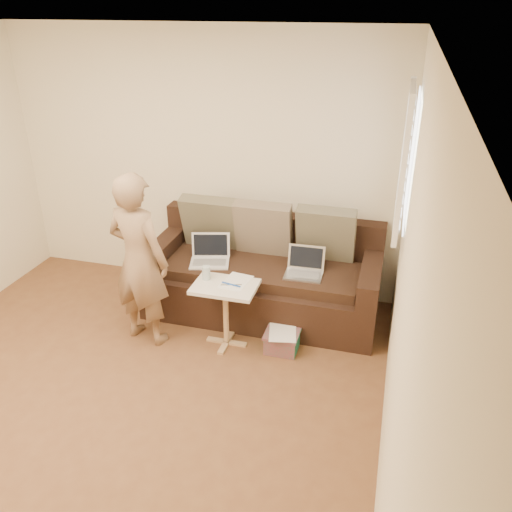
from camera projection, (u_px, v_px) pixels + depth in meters
name	position (u px, v px, depth m)	size (l,w,h in m)	color
floor	(101.00, 419.00, 3.85)	(4.50, 4.50, 0.00)	brown
ceiling	(35.00, 37.00, 2.71)	(4.50, 4.50, 0.00)	white
wall_back	(202.00, 164.00, 5.23)	(4.00, 4.00, 0.00)	beige
wall_right	(402.00, 307.00, 2.80)	(4.50, 4.50, 0.00)	beige
window_blinds	(407.00, 159.00, 3.93)	(0.12, 0.88, 1.08)	white
sofa	(263.00, 272.00, 5.02)	(2.20, 0.95, 0.85)	black
pillow_left	(210.00, 222.00, 5.18)	(0.55, 0.14, 0.55)	brown
pillow_mid	(263.00, 229.00, 5.04)	(0.55, 0.14, 0.55)	#685B4A
pillow_right	(326.00, 234.00, 4.92)	(0.55, 0.14, 0.55)	brown
laptop_silver	(303.00, 276.00, 4.75)	(0.34, 0.24, 0.23)	#B7BABC
laptop_white	(210.00, 264.00, 4.96)	(0.36, 0.26, 0.26)	white
person	(139.00, 260.00, 4.45)	(0.57, 0.39, 1.56)	brown
side_table	(226.00, 315.00, 4.57)	(0.54, 0.38, 0.60)	silver
drinking_glass	(206.00, 273.00, 4.51)	(0.07, 0.07, 0.12)	silver
scissors	(231.00, 285.00, 4.43)	(0.18, 0.10, 0.02)	silver
paper_on_table	(236.00, 282.00, 4.49)	(0.21, 0.30, 0.00)	white
striped_box	(282.00, 340.00, 4.59)	(0.30, 0.30, 0.19)	#C41D3E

